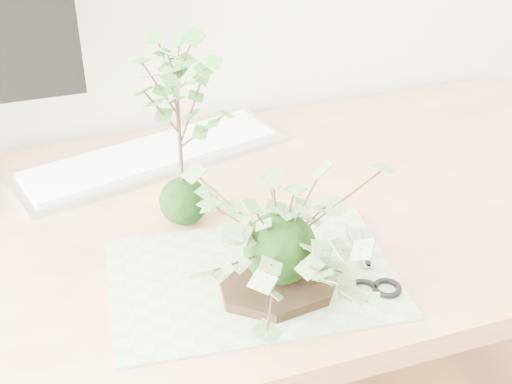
% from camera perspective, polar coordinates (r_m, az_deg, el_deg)
% --- Properties ---
extents(desk, '(1.60, 0.70, 0.74)m').
position_cam_1_polar(desk, '(1.20, -4.33, -5.97)').
color(desk, tan).
rests_on(desk, ground_plane).
extents(cutting_mat, '(0.43, 0.31, 0.00)m').
position_cam_1_polar(cutting_mat, '(1.03, -0.24, -6.89)').
color(cutting_mat, gray).
rests_on(cutting_mat, desk).
extents(stone_dish, '(0.21, 0.21, 0.01)m').
position_cam_1_polar(stone_dish, '(1.01, 1.86, -7.14)').
color(stone_dish, black).
rests_on(stone_dish, cutting_mat).
extents(ivy_kokedama, '(0.35, 0.35, 0.20)m').
position_cam_1_polar(ivy_kokedama, '(0.94, 1.97, -2.19)').
color(ivy_kokedama, black).
rests_on(ivy_kokedama, stone_dish).
extents(maple_kokedama, '(0.19, 0.19, 0.32)m').
position_cam_1_polar(maple_kokedama, '(1.04, -6.37, 7.94)').
color(maple_kokedama, black).
rests_on(maple_kokedama, desk).
extents(keyboard, '(0.52, 0.26, 0.02)m').
position_cam_1_polar(keyboard, '(1.32, -8.33, 2.82)').
color(keyboard, '#B8B8C3').
rests_on(keyboard, desk).
extents(scissors, '(0.08, 0.17, 0.01)m').
position_cam_1_polar(scissors, '(1.03, 9.64, -6.80)').
color(scissors, gray).
rests_on(scissors, cutting_mat).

